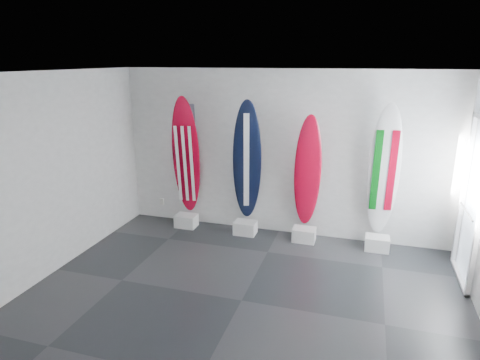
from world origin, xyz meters
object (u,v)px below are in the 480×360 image
(surfboard_usa, at_px, (186,156))
(surfboard_navy, at_px, (247,162))
(surfboard_italy, at_px, (384,171))
(surfboard_swiss, at_px, (308,172))

(surfboard_usa, bearing_deg, surfboard_navy, -9.50)
(surfboard_italy, bearing_deg, surfboard_swiss, 174.84)
(surfboard_navy, height_order, surfboard_swiss, surfboard_navy)
(surfboard_navy, bearing_deg, surfboard_swiss, -14.93)
(surfboard_usa, distance_m, surfboard_italy, 3.55)
(surfboard_usa, distance_m, surfboard_navy, 1.20)
(surfboard_italy, bearing_deg, surfboard_usa, 174.84)
(surfboard_usa, height_order, surfboard_italy, surfboard_usa)
(surfboard_usa, height_order, surfboard_swiss, surfboard_usa)
(surfboard_swiss, xyz_separation_m, surfboard_italy, (1.25, 0.00, 0.12))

